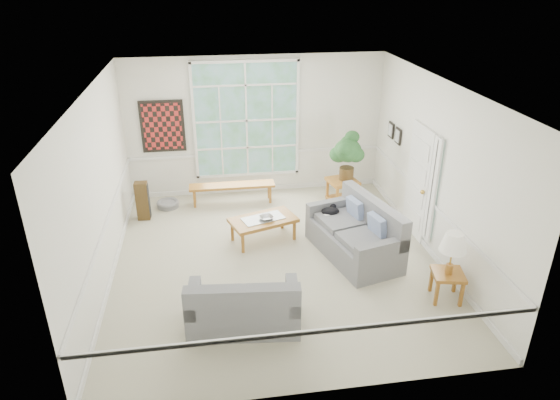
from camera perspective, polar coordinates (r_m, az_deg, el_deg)
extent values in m
cube|color=#AFAA90|center=(8.72, -0.45, -6.88)|extent=(5.50, 6.00, 0.01)
cube|color=white|center=(7.56, -0.53, 12.77)|extent=(5.50, 6.00, 0.02)
cube|color=white|center=(10.83, -2.78, 8.41)|extent=(5.50, 0.02, 3.00)
cube|color=white|center=(5.43, 4.10, -10.10)|extent=(5.50, 0.02, 3.00)
cube|color=white|center=(8.14, -20.04, 0.98)|extent=(0.02, 6.00, 3.00)
cube|color=white|center=(8.81, 17.52, 3.20)|extent=(0.02, 6.00, 3.00)
cube|color=white|center=(10.73, -3.85, 9.06)|extent=(2.30, 0.08, 2.40)
cube|color=white|center=(9.46, 15.45, 2.04)|extent=(0.08, 0.90, 2.10)
cube|color=white|center=(8.90, 17.08, 1.04)|extent=(0.08, 0.26, 1.90)
cube|color=maroon|center=(10.74, -13.27, 8.18)|extent=(0.90, 0.06, 1.10)
cube|color=black|center=(10.28, 13.30, 7.12)|extent=(0.04, 0.26, 0.32)
cube|color=black|center=(10.64, 12.53, 7.81)|extent=(0.04, 0.26, 0.32)
cube|color=slate|center=(8.71, 8.45, -3.39)|extent=(1.40, 2.03, 1.00)
cube|color=slate|center=(7.09, -4.22, -11.36)|extent=(1.62, 0.95, 0.84)
cube|color=#955D20|center=(9.22, -1.92, -3.35)|extent=(1.33, 0.99, 0.44)
imported|color=#A1A1A6|center=(9.07, -1.55, -2.01)|extent=(0.40, 0.40, 0.08)
cube|color=#955D20|center=(10.70, -5.47, 0.73)|extent=(1.80, 0.37, 0.42)
cube|color=#955D20|center=(10.62, 7.09, 0.89)|extent=(0.68, 0.68, 0.57)
cube|color=#955D20|center=(8.08, 18.47, -9.26)|extent=(0.54, 0.54, 0.47)
cylinder|color=slate|center=(10.78, -12.70, -0.45)|extent=(0.57, 0.57, 0.14)
cube|color=#422E14|center=(10.27, -15.44, -0.09)|extent=(0.26, 0.21, 0.79)
ellipsoid|color=black|center=(9.11, 5.78, -1.25)|extent=(0.41, 0.37, 0.16)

